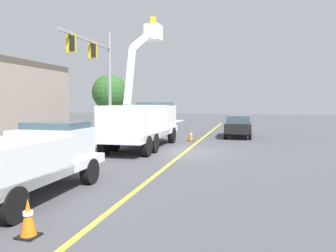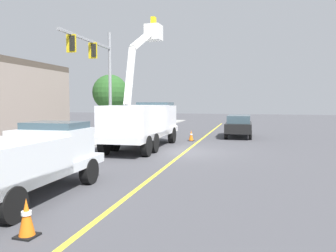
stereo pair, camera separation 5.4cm
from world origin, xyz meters
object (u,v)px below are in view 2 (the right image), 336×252
service_pickup_truck (26,158)px  utility_bucket_truck (143,120)px  traffic_cone_mid_front (191,136)px  traffic_signal_mast (98,66)px  traffic_cone_leading (27,218)px  passing_minivan (239,125)px

service_pickup_truck → utility_bucket_truck: bearing=3.5°
traffic_cone_mid_front → traffic_signal_mast: size_ratio=0.10×
traffic_cone_leading → traffic_signal_mast: (14.42, 6.39, 4.70)m
traffic_signal_mast → service_pickup_truck: bearing=-159.8°
utility_bucket_truck → traffic_signal_mast: (1.63, 3.84, 3.46)m
utility_bucket_truck → passing_minivan: (7.87, -4.80, -0.65)m
passing_minivan → traffic_cone_leading: passing_minivan is taller
passing_minivan → traffic_cone_leading: 20.79m
traffic_signal_mast → traffic_cone_leading: bearing=-156.1°
service_pickup_truck → traffic_signal_mast: size_ratio=0.75×
traffic_cone_mid_front → traffic_signal_mast: traffic_signal_mast is taller
traffic_cone_leading → traffic_cone_mid_front: 17.09m
traffic_cone_leading → traffic_signal_mast: traffic_signal_mast is taller
service_pickup_truck → traffic_cone_leading: bearing=-139.8°
service_pickup_truck → passing_minivan: 18.87m
utility_bucket_truck → traffic_cone_mid_front: (4.28, -1.88, -1.26)m
traffic_cone_mid_front → passing_minivan: bearing=-39.2°
traffic_signal_mast → passing_minivan: bearing=-54.1°
service_pickup_truck → traffic_signal_mast: 13.56m
passing_minivan → traffic_cone_leading: (-20.66, 2.24, -0.59)m
service_pickup_truck → traffic_cone_leading: (-2.26, -1.90, -0.73)m
traffic_cone_mid_front → traffic_signal_mast: (-2.65, 5.71, 4.72)m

